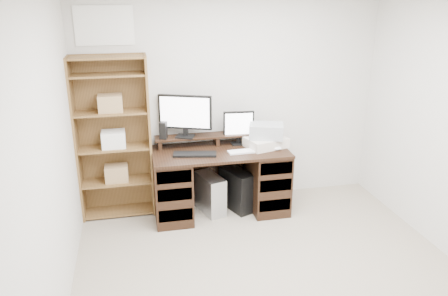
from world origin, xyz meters
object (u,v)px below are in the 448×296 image
object	(u,v)px
tower_silver	(210,193)
tower_black	(237,189)
printer	(266,142)
desk	(220,180)
monitor_wide	(185,114)
bookshelf	(114,137)
monitor_small	(239,126)

from	to	relation	value
tower_silver	tower_black	size ratio (longest dim) A/B	0.87
printer	tower_black	distance (m)	0.66
printer	tower_silver	size ratio (longest dim) A/B	0.98
desk	monitor_wide	world-z (taller)	monitor_wide
bookshelf	tower_silver	bearing A→B (deg)	-10.60
tower_silver	bookshelf	world-z (taller)	bookshelf
bookshelf	tower_black	bearing A→B (deg)	-7.53
printer	tower_silver	bearing A→B (deg)	162.51
desk	monitor_wide	bearing A→B (deg)	150.27
monitor_wide	printer	world-z (taller)	monitor_wide
monitor_wide	monitor_small	xyz separation A→B (m)	(0.61, -0.03, -0.18)
monitor_wide	tower_black	distance (m)	1.07
printer	bookshelf	bearing A→B (deg)	156.79
monitor_small	printer	size ratio (longest dim) A/B	0.89
monitor_wide	monitor_small	world-z (taller)	monitor_wide
monitor_wide	tower_silver	bearing A→B (deg)	-15.06
monitor_wide	tower_silver	distance (m)	0.96
tower_black	tower_silver	bearing A→B (deg)	161.25
printer	bookshelf	size ratio (longest dim) A/B	0.24
desk	tower_silver	bearing A→B (deg)	169.76
tower_black	bookshelf	distance (m)	1.52
monitor_small	printer	world-z (taller)	monitor_small
monitor_small	tower_black	world-z (taller)	monitor_small
tower_silver	tower_black	world-z (taller)	tower_black
monitor_wide	tower_silver	world-z (taller)	monitor_wide
tower_black	bookshelf	size ratio (longest dim) A/B	0.28
bookshelf	monitor_wide	bearing A→B (deg)	-0.86
tower_silver	monitor_wide	bearing A→B (deg)	125.89
monitor_small	tower_black	size ratio (longest dim) A/B	0.76
desk	tower_silver	size ratio (longest dim) A/B	3.38
desk	tower_silver	xyz separation A→B (m)	(-0.11, 0.02, -0.17)
monitor_small	monitor_wide	bearing A→B (deg)	-178.23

